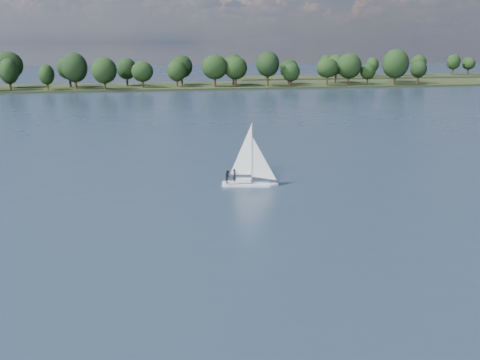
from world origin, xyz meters
name	(u,v)px	position (x,y,z in m)	size (l,w,h in m)	color
ground	(151,126)	(0.00, 100.00, 0.00)	(700.00, 700.00, 0.00)	#233342
far_shore	(143,87)	(0.00, 212.00, 0.00)	(660.00, 40.00, 1.50)	black
far_shore_back	(424,76)	(160.00, 260.00, 0.00)	(220.00, 30.00, 1.40)	black
sailboat	(246,167)	(11.11, 42.70, 2.53)	(7.13, 3.28, 9.06)	silver
treeline	(112,69)	(-12.42, 208.30, 8.14)	(563.05, 73.43, 18.17)	black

